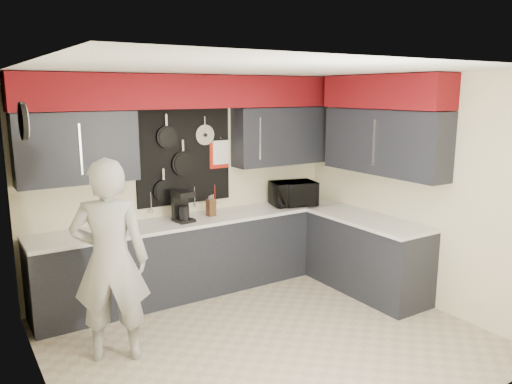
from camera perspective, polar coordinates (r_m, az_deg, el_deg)
ground at (r=5.17m, az=1.16°, el=-16.31°), size 4.00×4.00×0.00m
back_wall_assembly at (r=5.98m, az=-7.28°, el=7.57°), size 4.00×0.36×2.60m
right_wall_assembly at (r=6.00m, az=14.79°, el=6.65°), size 0.36×3.50×2.60m
left_wall_assembly at (r=4.00m, az=-23.50°, el=-5.08°), size 0.05×3.50×2.60m
base_cabinets at (r=6.11m, az=-0.88°, el=-7.15°), size 3.95×2.20×0.92m
microwave at (r=6.61m, az=4.28°, el=-0.17°), size 0.64×0.51×0.32m
knife_block at (r=6.06m, az=-5.17°, el=-1.79°), size 0.10×0.10×0.20m
utensil_crock at (r=5.98m, az=-8.49°, el=-2.28°), size 0.12×0.12×0.16m
coffee_maker at (r=5.84m, az=-8.44°, el=-1.52°), size 0.22×0.26×0.36m
person at (r=4.65m, az=-16.32°, el=-7.56°), size 0.80×0.69×1.86m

